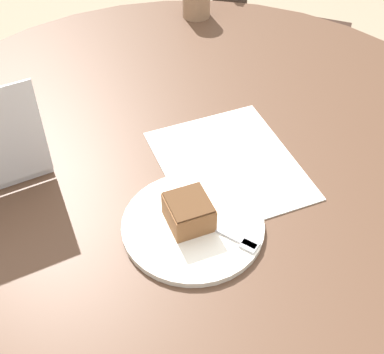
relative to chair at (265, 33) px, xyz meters
name	(u,v)px	position (x,y,z in m)	size (l,w,h in m)	color
ground_plane	(191,338)	(-0.54, 0.80, -0.47)	(12.00, 12.00, 0.00)	gray
dining_table	(191,199)	(-0.54, 0.80, 0.14)	(1.35, 1.35, 0.72)	#4C3323
chair	(265,33)	(0.00, 0.00, 0.00)	(0.57, 0.57, 0.90)	black
paper_document	(229,165)	(-0.60, 0.75, 0.26)	(0.37, 0.34, 0.00)	white
plate	(193,225)	(-0.68, 0.91, 0.26)	(0.25, 0.25, 0.01)	silver
cake_slice	(189,212)	(-0.67, 0.91, 0.29)	(0.10, 0.09, 0.05)	brown
fork	(222,231)	(-0.73, 0.88, 0.27)	(0.17, 0.07, 0.00)	silver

